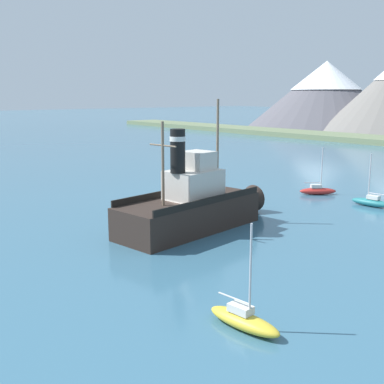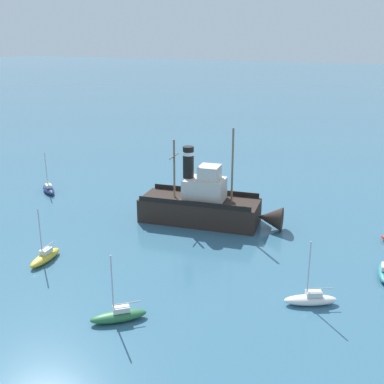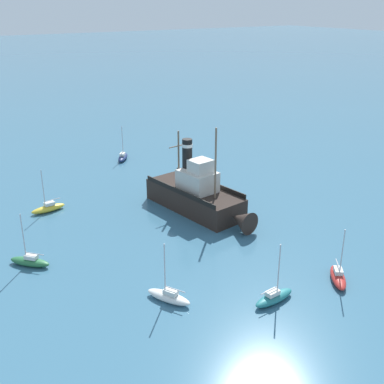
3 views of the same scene
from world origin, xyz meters
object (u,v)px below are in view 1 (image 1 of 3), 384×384
at_px(old_tugboat, 195,205).
at_px(sailboat_yellow, 244,319).
at_px(sailboat_red, 318,190).
at_px(sailboat_teal, 371,202).

xyz_separation_m(old_tugboat, sailboat_yellow, (13.95, -8.77, -1.40)).
xyz_separation_m(old_tugboat, sailboat_red, (-1.83, 18.24, -1.40)).
relative_size(sailboat_red, sailboat_yellow, 1.00).
distance_m(old_tugboat, sailboat_yellow, 16.54).
distance_m(sailboat_red, sailboat_yellow, 31.28).
relative_size(sailboat_red, sailboat_teal, 1.00).
distance_m(sailboat_red, sailboat_teal, 6.49).
relative_size(old_tugboat, sailboat_teal, 3.00).
relative_size(old_tugboat, sailboat_red, 3.00).
bearing_deg(sailboat_yellow, sailboat_red, 120.30).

